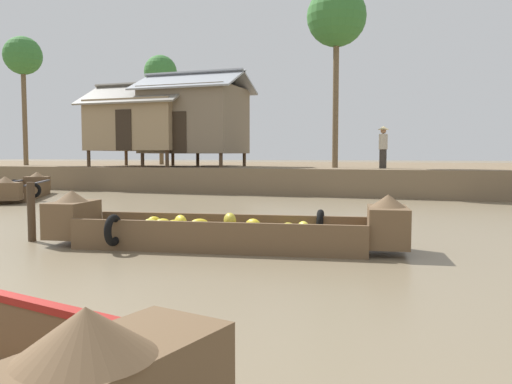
# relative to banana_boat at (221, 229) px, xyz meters

# --- Properties ---
(ground_plane) EXTENTS (300.00, 300.00, 0.00)m
(ground_plane) POSITION_rel_banana_boat_xyz_m (-0.68, 4.19, -0.31)
(ground_plane) COLOR #7A6B51
(riverbank_strip) EXTENTS (160.00, 20.00, 1.04)m
(riverbank_strip) POSITION_rel_banana_boat_xyz_m (-0.68, 21.10, 0.21)
(riverbank_strip) COLOR #756047
(riverbank_strip) RESTS_ON ground
(banana_boat) EXTENTS (6.16, 2.39, 0.94)m
(banana_boat) POSITION_rel_banana_boat_xyz_m (0.00, 0.00, 0.00)
(banana_boat) COLOR brown
(banana_boat) RESTS_ON ground
(cargo_boat_upstream) EXTENTS (3.55, 5.07, 0.89)m
(cargo_boat_upstream) POSITION_rel_banana_boat_xyz_m (-10.84, 7.00, 0.00)
(cargo_boat_upstream) COLOR brown
(cargo_boat_upstream) RESTS_ON ground
(stilt_house_left) EXTENTS (5.18, 3.93, 3.95)m
(stilt_house_left) POSITION_rel_banana_boat_xyz_m (-9.77, 13.60, 2.70)
(stilt_house_left) COLOR #4C3826
(stilt_house_left) RESTS_ON riverbank_strip
(stilt_house_mid_left) EXTENTS (4.94, 3.73, 4.37)m
(stilt_house_mid_left) POSITION_rel_banana_boat_xyz_m (-7.27, 13.86, 2.91)
(stilt_house_mid_left) COLOR #4C3826
(stilt_house_mid_left) RESTS_ON riverbank_strip
(palm_tree_near) EXTENTS (1.93, 1.93, 6.57)m
(palm_tree_near) POSITION_rel_banana_boat_xyz_m (-16.76, 13.47, 6.22)
(palm_tree_near) COLOR brown
(palm_tree_near) RESTS_ON riverbank_strip
(palm_tree_mid) EXTENTS (2.43, 2.43, 7.39)m
(palm_tree_mid) POSITION_rel_banana_boat_xyz_m (-0.64, 13.49, 6.83)
(palm_tree_mid) COLOR brown
(palm_tree_mid) RESTS_ON riverbank_strip
(palm_tree_far) EXTENTS (1.81, 1.81, 6.06)m
(palm_tree_far) POSITION_rel_banana_boat_xyz_m (-11.27, 17.82, 5.77)
(palm_tree_far) COLOR brown
(palm_tree_far) RESTS_ON riverbank_strip
(vendor_person) EXTENTS (0.44, 0.44, 1.66)m
(vendor_person) POSITION_rel_banana_boat_xyz_m (1.36, 12.98, 1.66)
(vendor_person) COLOR #332D28
(vendor_person) RESTS_ON riverbank_strip
(mooring_post) EXTENTS (0.14, 0.14, 1.07)m
(mooring_post) POSITION_rel_banana_boat_xyz_m (-3.52, -0.52, 0.23)
(mooring_post) COLOR #423323
(mooring_post) RESTS_ON ground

